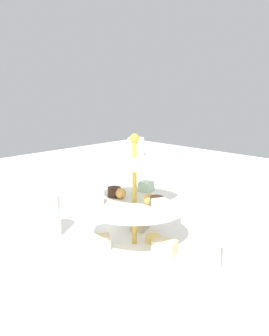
% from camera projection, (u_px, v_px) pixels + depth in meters
% --- Properties ---
extents(ground_plane, '(2.40, 2.40, 0.00)m').
position_uv_depth(ground_plane, '(135.00, 247.00, 0.81)').
color(ground_plane, silver).
extents(tiered_serving_stand, '(0.29, 0.29, 0.26)m').
position_uv_depth(tiered_serving_stand, '(135.00, 213.00, 0.79)').
color(tiered_serving_stand, white).
rests_on(tiered_serving_stand, ground_plane).
extents(water_glass_tall_right, '(0.07, 0.07, 0.13)m').
position_uv_depth(water_glass_tall_right, '(242.00, 246.00, 0.67)').
color(water_glass_tall_right, silver).
rests_on(water_glass_tall_right, ground_plane).
extents(water_glass_short_left, '(0.06, 0.06, 0.08)m').
position_uv_depth(water_glass_short_left, '(110.00, 198.00, 1.03)').
color(water_glass_short_left, silver).
rests_on(water_glass_short_left, ground_plane).
extents(teacup_with_saucer, '(0.09, 0.09, 0.05)m').
position_uv_depth(teacup_with_saucer, '(156.00, 203.00, 1.04)').
color(teacup_with_saucer, white).
rests_on(teacup_with_saucer, ground_plane).
extents(butter_knife_left, '(0.07, 0.16, 0.00)m').
position_uv_depth(butter_knife_left, '(60.00, 322.00, 0.55)').
color(butter_knife_left, silver).
rests_on(butter_knife_left, ground_plane).
extents(butter_knife_right, '(0.07, 0.17, 0.00)m').
position_uv_depth(butter_knife_right, '(229.00, 223.00, 0.95)').
color(butter_knife_right, silver).
rests_on(butter_knife_right, ground_plane).
extents(water_glass_mid_back, '(0.06, 0.06, 0.10)m').
position_uv_depth(water_glass_mid_back, '(48.00, 216.00, 0.86)').
color(water_glass_mid_back, silver).
rests_on(water_glass_mid_back, ground_plane).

